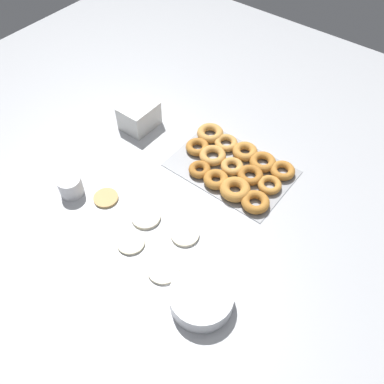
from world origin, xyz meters
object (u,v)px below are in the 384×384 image
Objects in this scene: pancake_1 at (131,243)px; paper_cup at (71,186)px; pancake_0 at (146,217)px; container_stack at (139,116)px; donut_tray at (234,166)px; batter_bowl at (201,298)px; pancake_2 at (106,198)px; pancake_4 at (185,234)px; pancake_3 at (163,270)px.

pancake_1 is 1.10× the size of paper_cup.
paper_cup is (0.33, -0.03, 0.03)m from pancake_1.
pancake_0 is 1.09× the size of pancake_1.
container_stack is at bearing -45.02° from pancake_0.
container_stack is (0.39, -0.47, 0.05)m from pancake_1.
batter_bowl is (-0.24, 0.53, 0.01)m from donut_tray.
pancake_4 is at bearing -170.63° from pancake_2.
donut_tray is at bearing -82.01° from pancake_3.
pancake_2 is 1.05× the size of paper_cup.
pancake_1 is 0.49× the size of batter_bowl.
pancake_2 is at bearing 9.37° from pancake_4.
pancake_4 is (-0.34, -0.06, 0.00)m from pancake_2.
pancake_2 and pancake_3 have the same top height.
donut_tray reaches higher than pancake_3.
pancake_1 and pancake_3 have the same top height.
pancake_1 is at bearing 157.85° from pancake_2.
pancake_1 is 0.64× the size of container_stack.
batter_bowl is (-0.53, 0.11, 0.03)m from pancake_2.
pancake_4 is at bearing -169.76° from pancake_0.
pancake_0 is 0.54× the size of batter_bowl.
donut_tray is at bearing -131.10° from paper_cup.
pancake_2 is (0.21, -0.09, -0.00)m from pancake_1.
pancake_1 is (-0.03, 0.11, -0.00)m from pancake_0.
donut_tray is at bearing -175.67° from container_stack.
pancake_2 is (0.18, 0.03, -0.00)m from pancake_0.
pancake_0 is 1.00× the size of pancake_3.
pancake_3 is (-0.16, 0.01, 0.00)m from pancake_1.
pancake_4 is 0.37m from donut_tray.
pancake_4 reaches higher than pancake_1.
pancake_2 is 0.34m from pancake_4.
pancake_3 is at bearing 175.35° from paper_cup.
pancake_4 is 0.62m from container_stack.
pancake_0 is at bearing -171.41° from pancake_2.
pancake_2 is 0.14m from paper_cup.
pancake_0 is 0.38m from batter_bowl.
batter_bowl reaches higher than donut_tray.
paper_cup is (0.66, -0.05, 0.01)m from batter_bowl.
donut_tray is at bearing -65.76° from batter_bowl.
donut_tray is 5.27× the size of paper_cup.
pancake_2 is at bearing 55.06° from donut_tray.
donut_tray is (-0.29, -0.42, 0.01)m from pancake_2.
pancake_4 is 0.51× the size of batter_bowl.
paper_cup reaches higher than pancake_4.
pancake_4 is (-0.13, -0.14, 0.00)m from pancake_1.
pancake_1 is at bearing -4.02° from batter_bowl.
container_stack reaches higher than pancake_0.
donut_tray is at bearing -83.44° from pancake_4.
pancake_3 is 1.20× the size of paper_cup.
donut_tray is (0.04, -0.37, 0.01)m from pancake_4.
batter_bowl is at bearing 175.98° from pancake_1.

